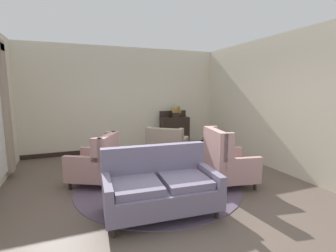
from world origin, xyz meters
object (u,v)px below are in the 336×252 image
object	(u,v)px
porcelain_vase	(153,158)
armchair_back_corner	(167,149)
coffee_table	(152,170)
settee	(160,187)
armchair_near_sideboard	(226,162)
gramophone	(177,110)
side_table	(214,150)
armchair_foreground_right	(97,163)
sideboard	(175,131)

from	to	relation	value
porcelain_vase	armchair_back_corner	distance (m)	1.32
coffee_table	settee	bearing A→B (deg)	-99.34
armchair_back_corner	armchair_near_sideboard	distance (m)	1.55
coffee_table	settee	world-z (taller)	settee
coffee_table	armchair_back_corner	xyz separation A→B (m)	(0.74, 1.16, 0.05)
settee	gramophone	xyz separation A→B (m)	(1.79, 3.51, 0.79)
porcelain_vase	gramophone	distance (m)	3.16
side_table	gramophone	world-z (taller)	gramophone
coffee_table	armchair_foreground_right	size ratio (longest dim) A/B	0.82
coffee_table	side_table	distance (m)	1.89
sideboard	side_table	bearing A→B (deg)	-86.35
settee	gramophone	world-z (taller)	gramophone
porcelain_vase	armchair_foreground_right	distance (m)	1.11
sideboard	settee	bearing A→B (deg)	-115.87
coffee_table	sideboard	bearing A→B (deg)	59.95
armchair_back_corner	side_table	xyz separation A→B (m)	(1.00, -0.43, 0.00)
sideboard	gramophone	bearing A→B (deg)	-61.64
porcelain_vase	side_table	size ratio (longest dim) A/B	0.44
armchair_foreground_right	sideboard	world-z (taller)	sideboard
side_table	porcelain_vase	bearing A→B (deg)	-158.40
armchair_back_corner	gramophone	xyz separation A→B (m)	(0.92, 1.54, 0.77)
armchair_back_corner	armchair_foreground_right	size ratio (longest dim) A/B	1.07
side_table	armchair_foreground_right	bearing A→B (deg)	-178.30
coffee_table	porcelain_vase	distance (m)	0.23
coffee_table	armchair_back_corner	world-z (taller)	armchair_back_corner
porcelain_vase	armchair_near_sideboard	distance (m)	1.40
armchair_foreground_right	coffee_table	bearing A→B (deg)	82.43
coffee_table	sideboard	world-z (taller)	sideboard
coffee_table	settee	distance (m)	0.82
armchair_back_corner	gramophone	bearing A→B (deg)	-83.30
settee	armchair_near_sideboard	bearing A→B (deg)	23.66
armchair_back_corner	side_table	distance (m)	1.09
armchair_back_corner	armchair_near_sideboard	world-z (taller)	armchair_near_sideboard
armchair_back_corner	side_table	size ratio (longest dim) A/B	1.64
armchair_near_sideboard	sideboard	distance (m)	3.05
settee	armchair_back_corner	size ratio (longest dim) A/B	1.46
settee	armchair_foreground_right	world-z (taller)	armchair_foreground_right
settee	armchair_near_sideboard	xyz separation A→B (m)	(1.52, 0.56, 0.05)
armchair_near_sideboard	side_table	distance (m)	1.05
settee	armchair_foreground_right	distance (m)	1.65
armchair_foreground_right	side_table	distance (m)	2.63
armchair_back_corner	gramophone	distance (m)	1.95
porcelain_vase	armchair_near_sideboard	bearing A→B (deg)	-12.82
armchair_foreground_right	gramophone	size ratio (longest dim) A/B	2.22
coffee_table	settee	xyz separation A→B (m)	(-0.13, -0.81, 0.03)
porcelain_vase	armchair_back_corner	xyz separation A→B (m)	(0.71, 1.10, -0.17)
coffee_table	porcelain_vase	xyz separation A→B (m)	(0.03, 0.05, 0.22)
porcelain_vase	gramophone	bearing A→B (deg)	58.48
armchair_back_corner	armchair_near_sideboard	bearing A→B (deg)	152.10
armchair_back_corner	sideboard	bearing A→B (deg)	-80.73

